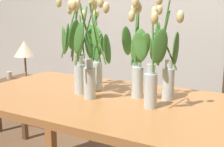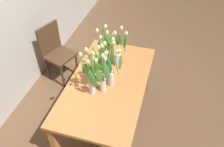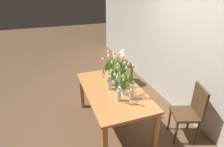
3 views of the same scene
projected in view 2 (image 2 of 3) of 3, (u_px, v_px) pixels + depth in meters
The scene contains 10 objects.
ground_plane at pixel (108, 119), 3.21m from camera, with size 18.00×18.00×0.00m, color brown.
dining_table at pixel (108, 87), 2.78m from camera, with size 1.60×0.90×0.74m.
tulip_vase_0 at pixel (92, 79), 2.43m from camera, with size 0.20×0.25×0.58m.
tulip_vase_1 at pixel (102, 78), 2.49m from camera, with size 0.17×0.22×0.56m.
tulip_vase_2 at pixel (105, 50), 2.84m from camera, with size 0.16×0.19×0.58m.
tulip_vase_3 at pixel (94, 72), 2.51m from camera, with size 0.26×0.24×0.58m.
tulip_vase_4 at pixel (107, 56), 2.72m from camera, with size 0.23×0.19×0.57m.
tulip_vase_5 at pixel (119, 53), 2.85m from camera, with size 0.19×0.18×0.50m.
tulip_vase_6 at pixel (111, 69), 2.53m from camera, with size 0.26×0.25×0.57m.
dining_chair at pixel (56, 50), 3.55m from camera, with size 0.51×0.51×0.93m.
Camera 2 is at (-1.85, -0.59, 2.64)m, focal length 36.68 mm.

